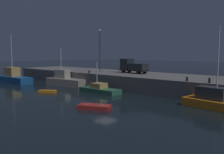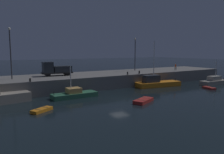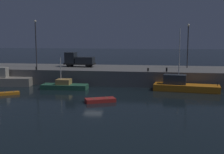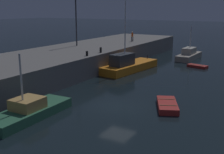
{
  "view_description": "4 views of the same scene",
  "coord_description": "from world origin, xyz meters",
  "px_view_note": "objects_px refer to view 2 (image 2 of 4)",
  "views": [
    {
      "loc": [
        20.3,
        -21.51,
        6.25
      ],
      "look_at": [
        -2.36,
        3.92,
        2.77
      ],
      "focal_mm": 37.21,
      "sensor_mm": 36.0,
      "label": 1
    },
    {
      "loc": [
        -17.74,
        -27.19,
        7.31
      ],
      "look_at": [
        0.73,
        3.39,
        2.97
      ],
      "focal_mm": 34.7,
      "sensor_mm": 36.0,
      "label": 2
    },
    {
      "loc": [
        8.41,
        -38.35,
        8.07
      ],
      "look_at": [
        2.27,
        2.52,
        2.32
      ],
      "focal_mm": 46.35,
      "sensor_mm": 36.0,
      "label": 3
    },
    {
      "loc": [
        -20.07,
        -11.1,
        8.02
      ],
      "look_at": [
        0.47,
        0.84,
        2.32
      ],
      "focal_mm": 46.6,
      "sensor_mm": 36.0,
      "label": 4
    }
  ],
  "objects_px": {
    "lamp_post_west": "(10,49)",
    "bollard_east": "(139,72)",
    "lamp_post_east": "(135,52)",
    "fishing_trawler_red": "(214,81)",
    "dinghy_red_small": "(209,88)",
    "utility_truck": "(56,69)",
    "fishing_boat_white": "(157,83)",
    "dinghy_orange_near": "(42,110)",
    "dockworker": "(176,66)",
    "bollard_central": "(30,80)",
    "bollard_west": "(128,73)",
    "fishing_boat_orange": "(74,94)",
    "rowboat_white_mid": "(143,101)"
  },
  "relations": [
    {
      "from": "fishing_boat_orange",
      "to": "lamp_post_east",
      "type": "bearing_deg",
      "value": 27.6
    },
    {
      "from": "lamp_post_east",
      "to": "utility_truck",
      "type": "distance_m",
      "value": 20.09
    },
    {
      "from": "fishing_trawler_red",
      "to": "bollard_central",
      "type": "relative_size",
      "value": 13.78
    },
    {
      "from": "fishing_boat_white",
      "to": "dinghy_orange_near",
      "type": "distance_m",
      "value": 25.4
    },
    {
      "from": "fishing_boat_orange",
      "to": "utility_truck",
      "type": "height_order",
      "value": "utility_truck"
    },
    {
      "from": "bollard_west",
      "to": "dockworker",
      "type": "bearing_deg",
      "value": 7.04
    },
    {
      "from": "lamp_post_east",
      "to": "bollard_east",
      "type": "distance_m",
      "value": 8.72
    },
    {
      "from": "dinghy_red_small",
      "to": "lamp_post_west",
      "type": "relative_size",
      "value": 0.34
    },
    {
      "from": "rowboat_white_mid",
      "to": "bollard_central",
      "type": "distance_m",
      "value": 17.62
    },
    {
      "from": "dinghy_orange_near",
      "to": "lamp_post_east",
      "type": "distance_m",
      "value": 31.11
    },
    {
      "from": "bollard_west",
      "to": "bollard_central",
      "type": "distance_m",
      "value": 18.76
    },
    {
      "from": "bollard_east",
      "to": "fishing_trawler_red",
      "type": "bearing_deg",
      "value": -24.15
    },
    {
      "from": "fishing_boat_orange",
      "to": "utility_truck",
      "type": "relative_size",
      "value": 1.23
    },
    {
      "from": "fishing_boat_white",
      "to": "dockworker",
      "type": "distance_m",
      "value": 11.66
    },
    {
      "from": "lamp_post_east",
      "to": "bollard_west",
      "type": "distance_m",
      "value": 10.37
    },
    {
      "from": "dinghy_orange_near",
      "to": "dinghy_red_small",
      "type": "distance_m",
      "value": 31.52
    },
    {
      "from": "lamp_post_east",
      "to": "bollard_east",
      "type": "xyz_separation_m",
      "value": [
        -3.85,
        -6.58,
        -4.23
      ]
    },
    {
      "from": "fishing_trawler_red",
      "to": "rowboat_white_mid",
      "type": "relative_size",
      "value": 1.78
    },
    {
      "from": "lamp_post_west",
      "to": "bollard_east",
      "type": "xyz_separation_m",
      "value": [
        23.7,
        -4.5,
        -4.64
      ]
    },
    {
      "from": "dinghy_orange_near",
      "to": "lamp_post_west",
      "type": "relative_size",
      "value": 0.34
    },
    {
      "from": "dinghy_orange_near",
      "to": "dockworker",
      "type": "distance_m",
      "value": 36.79
    },
    {
      "from": "rowboat_white_mid",
      "to": "lamp_post_west",
      "type": "bearing_deg",
      "value": 132.94
    },
    {
      "from": "fishing_boat_white",
      "to": "dinghy_orange_near",
      "type": "xyz_separation_m",
      "value": [
        -24.54,
        -6.54,
        -0.61
      ]
    },
    {
      "from": "dockworker",
      "to": "dinghy_red_small",
      "type": "bearing_deg",
      "value": -106.2
    },
    {
      "from": "dinghy_orange_near",
      "to": "bollard_east",
      "type": "height_order",
      "value": "bollard_east"
    },
    {
      "from": "fishing_boat_orange",
      "to": "bollard_west",
      "type": "bearing_deg",
      "value": 16.06
    },
    {
      "from": "lamp_post_west",
      "to": "bollard_east",
      "type": "distance_m",
      "value": 24.57
    },
    {
      "from": "fishing_trawler_red",
      "to": "lamp_post_east",
      "type": "height_order",
      "value": "lamp_post_east"
    },
    {
      "from": "fishing_boat_white",
      "to": "fishing_boat_orange",
      "type": "distance_m",
      "value": 18.25
    },
    {
      "from": "fishing_boat_white",
      "to": "lamp_post_west",
      "type": "xyz_separation_m",
      "value": [
        -26.16,
        7.11,
        6.73
      ]
    },
    {
      "from": "dinghy_orange_near",
      "to": "bollard_central",
      "type": "xyz_separation_m",
      "value": [
        0.39,
        8.74,
        2.63
      ]
    },
    {
      "from": "dinghy_red_small",
      "to": "utility_truck",
      "type": "distance_m",
      "value": 29.77
    },
    {
      "from": "utility_truck",
      "to": "bollard_west",
      "type": "xyz_separation_m",
      "value": [
        13.0,
        -5.37,
        -1.01
      ]
    },
    {
      "from": "fishing_boat_white",
      "to": "dinghy_orange_near",
      "type": "height_order",
      "value": "fishing_boat_white"
    },
    {
      "from": "lamp_post_west",
      "to": "lamp_post_east",
      "type": "height_order",
      "value": "lamp_post_west"
    },
    {
      "from": "dinghy_orange_near",
      "to": "fishing_trawler_red",
      "type": "bearing_deg",
      "value": 3.47
    },
    {
      "from": "dinghy_orange_near",
      "to": "bollard_central",
      "type": "bearing_deg",
      "value": 87.45
    },
    {
      "from": "bollard_east",
      "to": "lamp_post_east",
      "type": "bearing_deg",
      "value": 59.67
    },
    {
      "from": "utility_truck",
      "to": "dockworker",
      "type": "height_order",
      "value": "utility_truck"
    },
    {
      "from": "fishing_trawler_red",
      "to": "dinghy_orange_near",
      "type": "distance_m",
      "value": 37.49
    },
    {
      "from": "fishing_boat_white",
      "to": "bollard_east",
      "type": "bearing_deg",
      "value": 133.35
    },
    {
      "from": "utility_truck",
      "to": "dockworker",
      "type": "bearing_deg",
      "value": -6.78
    },
    {
      "from": "dinghy_red_small",
      "to": "bollard_west",
      "type": "bearing_deg",
      "value": 141.72
    },
    {
      "from": "dinghy_red_small",
      "to": "utility_truck",
      "type": "bearing_deg",
      "value": 149.19
    },
    {
      "from": "lamp_post_east",
      "to": "dinghy_red_small",
      "type": "bearing_deg",
      "value": -71.12
    },
    {
      "from": "lamp_post_west",
      "to": "bollard_west",
      "type": "relative_size",
      "value": 15.62
    },
    {
      "from": "rowboat_white_mid",
      "to": "bollard_east",
      "type": "distance_m",
      "value": 14.8
    },
    {
      "from": "dockworker",
      "to": "bollard_central",
      "type": "relative_size",
      "value": 3.16
    },
    {
      "from": "dinghy_orange_near",
      "to": "dinghy_red_small",
      "type": "xyz_separation_m",
      "value": [
        31.51,
        -0.59,
        -0.02
      ]
    },
    {
      "from": "rowboat_white_mid",
      "to": "lamp_post_west",
      "type": "xyz_separation_m",
      "value": [
        -15.19,
        16.32,
        7.29
      ]
    }
  ]
}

